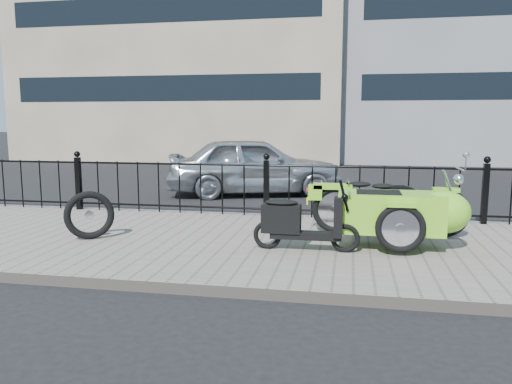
% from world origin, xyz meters
% --- Properties ---
extents(ground, '(120.00, 120.00, 0.00)m').
position_xyz_m(ground, '(0.00, 0.00, 0.00)').
color(ground, black).
rests_on(ground, ground).
extents(sidewalk, '(30.00, 3.80, 0.12)m').
position_xyz_m(sidewalk, '(0.00, -0.50, 0.06)').
color(sidewalk, slate).
rests_on(sidewalk, ground).
extents(curb, '(30.00, 0.10, 0.12)m').
position_xyz_m(curb, '(0.00, 1.44, 0.06)').
color(curb, gray).
rests_on(curb, ground).
extents(iron_fence, '(14.11, 0.11, 1.08)m').
position_xyz_m(iron_fence, '(0.00, 1.30, 0.59)').
color(iron_fence, black).
rests_on(iron_fence, sidewalk).
extents(building_tan, '(14.00, 8.01, 12.00)m').
position_xyz_m(building_tan, '(-6.00, 15.99, 6.00)').
color(building_tan, tan).
rests_on(building_tan, ground).
extents(motorcycle_sidecar, '(2.28, 1.48, 0.98)m').
position_xyz_m(motorcycle_sidecar, '(2.09, -0.41, 0.59)').
color(motorcycle_sidecar, black).
rests_on(motorcycle_sidecar, sidewalk).
extents(scooter, '(1.34, 0.39, 0.91)m').
position_xyz_m(scooter, '(0.77, -0.87, 0.47)').
color(scooter, black).
rests_on(scooter, sidewalk).
extents(spare_tire, '(0.62, 0.44, 0.67)m').
position_xyz_m(spare_tire, '(-2.11, -0.82, 0.46)').
color(spare_tire, black).
rests_on(spare_tire, sidewalk).
extents(sedan_car, '(4.35, 2.70, 1.38)m').
position_xyz_m(sedan_car, '(-0.82, 4.49, 0.69)').
color(sedan_car, '#B6B8BE').
rests_on(sedan_car, ground).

